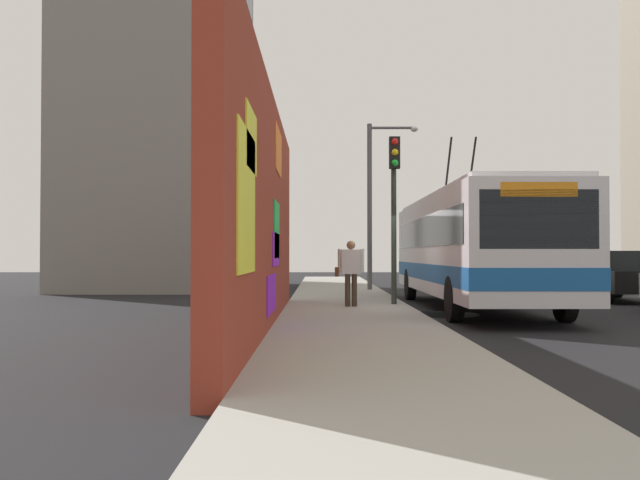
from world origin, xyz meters
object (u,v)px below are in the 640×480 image
Objects in this scene: parked_car_white at (555,270)px; pedestrian_midblock at (351,268)px; street_lamp at (376,193)px; traffic_light at (394,192)px; city_bus at (472,245)px; parked_car_red at (512,267)px; parked_car_black at (612,274)px.

parked_car_white is 2.76× the size of pedestrian_midblock.
pedestrian_midblock is at bearing 171.22° from street_lamp.
parked_car_white is 1.04× the size of traffic_light.
city_bus is at bearing -71.52° from pedestrian_midblock.
traffic_light reaches higher than parked_car_red.
city_bus is at bearing 149.41° from parked_car_white.
parked_car_white is at bearing -40.74° from pedestrian_midblock.
traffic_light reaches higher than pedestrian_midblock.
city_bus reaches higher than parked_car_red.
street_lamp reaches higher than parked_car_black.
parked_car_white is (8.80, -5.20, -0.88)m from city_bus.
parked_car_black is at bearing -118.87° from street_lamp.
city_bus reaches higher than traffic_light.
street_lamp is (8.53, -1.32, 2.65)m from pedestrian_midblock.
parked_car_white is 0.74× the size of street_lamp.
pedestrian_midblock is (-16.11, 8.54, 0.30)m from parked_car_red.
street_lamp is at bearing -8.78° from pedestrian_midblock.
parked_car_white is at bearing -0.00° from parked_car_black.
parked_car_black is 9.68m from pedestrian_midblock.
city_bus is 7.95m from street_lamp.
city_bus is at bearing -164.75° from street_lamp.
parked_car_white is (5.37, -0.00, 0.00)m from parked_car_black.
city_bus is 2.61× the size of traffic_light.
traffic_light is at bearing 117.50° from parked_car_black.
parked_car_black and parked_car_red have the same top height.
parked_car_black is at bearing -62.50° from traffic_light.
parked_car_black is 8.75m from street_lamp.
pedestrian_midblock is 9.03m from street_lamp.
city_bus is 2.75× the size of parked_car_red.
parked_car_white and parked_car_red have the same top height.
parked_car_black and parked_car_white have the same top height.
parked_car_black is 5.37m from parked_car_white.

